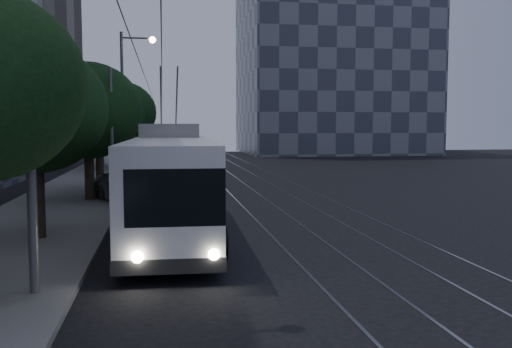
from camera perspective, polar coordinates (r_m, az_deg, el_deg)
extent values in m
plane|color=black|center=(15.85, 2.45, -8.17)|extent=(120.00, 120.00, 0.00)
cube|color=gray|center=(35.55, -16.29, -0.91)|extent=(5.00, 90.00, 0.15)
cube|color=gray|center=(35.46, -3.70, -0.84)|extent=(0.08, 90.00, 0.02)
cube|color=gray|center=(35.63, -1.40, -0.81)|extent=(0.08, 90.00, 0.02)
cube|color=gray|center=(35.87, 1.07, -0.77)|extent=(0.08, 90.00, 0.02)
cube|color=gray|center=(36.16, 3.32, -0.73)|extent=(0.08, 90.00, 0.02)
cylinder|color=black|center=(35.17, -10.54, 8.16)|extent=(0.02, 90.00, 0.02)
cylinder|color=black|center=(35.16, -9.39, 8.18)|extent=(0.02, 90.00, 0.02)
cylinder|color=slate|center=(25.20, -14.22, 3.46)|extent=(0.14, 0.14, 6.00)
cylinder|color=slate|center=(45.16, -12.07, 4.11)|extent=(0.14, 0.14, 6.00)
cylinder|color=slate|center=(65.14, -11.23, 4.37)|extent=(0.14, 0.14, 6.00)
cube|color=#3D414D|center=(73.71, 7.58, 11.49)|extent=(22.00, 18.00, 24.00)
cube|color=silver|center=(18.41, -8.47, -0.89)|extent=(2.80, 11.83, 2.80)
cube|color=black|center=(18.58, -8.42, -4.73)|extent=(2.84, 11.87, 0.34)
cube|color=black|center=(18.88, -8.50, -0.37)|extent=(2.80, 9.38, 1.03)
cube|color=black|center=(12.56, -8.08, -2.37)|extent=(2.20, 0.14, 1.27)
cube|color=black|center=(24.22, -8.69, 1.04)|extent=(2.00, 0.13, 0.98)
cube|color=green|center=(12.48, -8.13, 1.65)|extent=(1.57, 0.10, 0.31)
cube|color=gray|center=(21.25, -8.65, 4.33)|extent=(2.16, 2.21, 0.49)
sphere|color=white|center=(12.75, -11.79, -8.14)|extent=(0.25, 0.25, 0.25)
sphere|color=white|center=(12.78, -4.23, -8.02)|extent=(0.25, 0.25, 0.25)
cylinder|color=slate|center=(22.30, -9.48, 7.01)|extent=(0.06, 4.44, 2.42)
cylinder|color=slate|center=(22.30, -7.95, 7.03)|extent=(0.06, 4.44, 2.42)
cylinder|color=black|center=(14.90, -12.84, -7.21)|extent=(0.29, 0.98, 0.98)
cylinder|color=black|center=(14.95, -3.54, -7.06)|extent=(0.29, 0.98, 0.98)
cylinder|color=black|center=(21.15, -11.79, -3.59)|extent=(0.29, 0.98, 0.98)
cylinder|color=black|center=(21.18, -5.28, -3.49)|extent=(0.29, 0.98, 0.98)
cylinder|color=black|center=(23.01, -11.59, -2.90)|extent=(0.29, 0.98, 0.98)
cylinder|color=black|center=(23.04, -5.61, -2.81)|extent=(0.29, 0.98, 0.98)
imported|color=#A0A3A7|center=(25.68, -10.97, -1.22)|extent=(5.26, 6.90, 1.74)
imported|color=silver|center=(33.01, -11.26, -0.18)|extent=(2.36, 4.25, 1.37)
imported|color=#B2B2B6|center=(36.68, -8.57, 0.34)|extent=(3.25, 4.97, 1.34)
imported|color=#B6B5BA|center=(44.21, -10.78, 1.18)|extent=(2.53, 4.69, 1.47)
imported|color=#B3B4B7|center=(49.77, -10.62, 1.45)|extent=(2.60, 3.80, 1.20)
cylinder|color=black|center=(18.64, -21.00, -2.68)|extent=(0.44, 0.44, 2.46)
ellipsoid|color=black|center=(18.49, -21.28, 6.16)|extent=(4.37, 4.37, 3.93)
cylinder|color=black|center=(27.30, -16.31, -0.28)|extent=(0.44, 0.44, 2.39)
ellipsoid|color=black|center=(27.20, -16.47, 6.11)|extent=(4.91, 4.91, 4.42)
cylinder|color=black|center=(31.72, -15.35, 0.98)|extent=(0.44, 0.44, 2.97)
ellipsoid|color=black|center=(31.66, -15.47, 6.32)|extent=(3.92, 3.92, 3.53)
cylinder|color=black|center=(44.37, -13.63, 1.95)|extent=(0.44, 0.44, 2.72)
ellipsoid|color=black|center=(44.31, -13.71, 5.68)|extent=(4.07, 4.07, 3.67)
cylinder|color=black|center=(49.23, -13.21, 2.08)|extent=(0.44, 0.44, 2.44)
ellipsoid|color=black|center=(49.18, -13.28, 6.00)|extent=(5.73, 5.73, 5.16)
cylinder|color=slate|center=(12.42, -21.87, 9.36)|extent=(0.20, 0.20, 9.26)
cylinder|color=slate|center=(40.00, -13.19, 6.72)|extent=(0.20, 0.20, 9.81)
cylinder|color=slate|center=(40.34, -11.75, 13.17)|extent=(2.16, 0.12, 0.12)
sphere|color=#EAC481|center=(40.30, -10.32, 13.06)|extent=(0.44, 0.44, 0.44)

